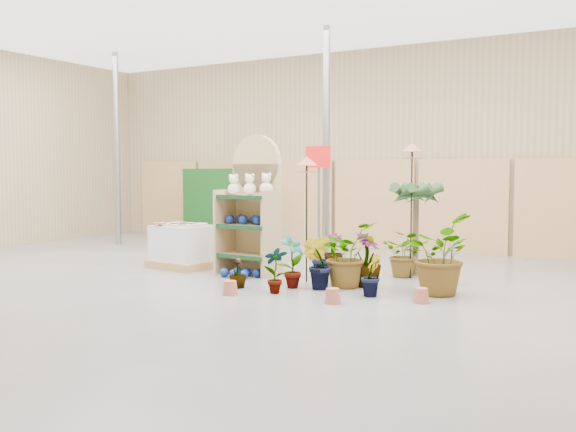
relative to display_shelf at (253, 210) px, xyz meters
name	(u,v)px	position (x,y,z in m)	size (l,w,h in m)	color
room	(253,141)	(0.37, -0.57, 1.14)	(15.20, 12.10, 4.70)	slate
display_shelf	(253,210)	(0.00, 0.00, 0.00)	(1.03, 0.70, 2.35)	tan
teddy_bears	(251,186)	(0.02, -0.11, 0.41)	(0.87, 0.22, 0.36)	white
gazing_balls_shelf	(249,220)	(0.00, -0.13, -0.15)	(0.87, 0.30, 0.16)	navy
gazing_balls_floor	(241,273)	(0.05, -0.47, -1.00)	(0.63, 0.39, 0.15)	navy
pallet_stack	(183,246)	(-1.46, -0.08, -0.69)	(1.17, 1.01, 0.80)	tan
charcoal_planters	(241,232)	(-1.40, 1.71, -0.58)	(0.50, 0.50, 1.00)	#29272F
trellis_stock	(219,205)	(-3.43, 3.72, -0.18)	(2.00, 0.30, 1.80)	#114114
offer_sign	(318,180)	(0.47, 1.50, 0.49)	(0.50, 0.08, 2.20)	gray
bird_table_front	(307,166)	(1.19, -0.31, 0.75)	(0.34, 0.34, 1.96)	black
bird_table_right	(412,153)	(2.50, 0.83, 0.96)	(0.34, 0.34, 2.19)	black
bird_table_back	(250,178)	(-2.21, 3.27, 0.49)	(0.34, 0.34, 1.70)	black
palm	(416,192)	(2.45, 1.17, 0.32)	(0.70, 0.70, 1.65)	brown
potted_plant_0	(292,261)	(1.26, -0.89, -0.66)	(0.43, 0.29, 0.82)	#24491F
potted_plant_1	(317,264)	(1.62, -0.78, -0.70)	(0.41, 0.33, 0.75)	#24491F
potted_plant_2	(346,255)	(1.90, -0.39, -0.59)	(0.88, 0.76, 0.98)	#24491F
potted_plant_3	(367,260)	(2.17, -0.22, -0.67)	(0.46, 0.46, 0.82)	#24491F
potted_plant_4	(452,262)	(3.21, 0.65, -0.73)	(0.36, 0.25, 0.69)	#24491F
potted_plant_5	(321,257)	(1.17, 0.21, -0.74)	(0.37, 0.30, 0.67)	#24491F
potted_plant_6	(405,254)	(2.37, 0.92, -0.69)	(0.69, 0.60, 0.77)	#24491F
potted_plant_7	(238,272)	(0.55, -1.27, -0.84)	(0.26, 0.26, 0.47)	#24491F
potted_plant_8	(276,270)	(1.25, -1.36, -0.74)	(0.35, 0.24, 0.67)	#24491F
potted_plant_9	(371,275)	(2.51, -0.88, -0.78)	(0.33, 0.26, 0.59)	#24491F
potted_plant_10	(437,254)	(3.26, -0.28, -0.51)	(1.02, 0.88, 1.13)	#24491F
potted_plant_11	(333,250)	(0.86, 1.34, -0.77)	(0.34, 0.34, 0.61)	#24491F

